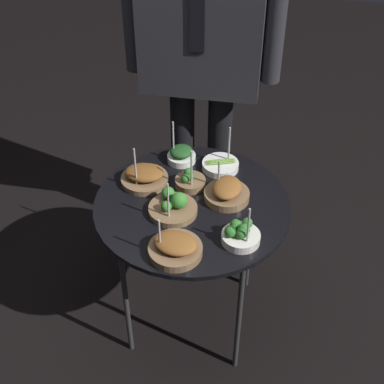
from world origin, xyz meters
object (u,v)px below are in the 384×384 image
at_px(bowl_broccoli_near_rim, 190,181).
at_px(bowl_broccoli_back_right, 240,234).
at_px(bowl_asparagus_front_center, 220,165).
at_px(bowl_spinach_center, 181,155).
at_px(bowl_roast_back_left, 144,176).
at_px(serving_cart, 192,211).
at_px(bowl_broccoli_front_right, 173,206).
at_px(waiter_figure, 202,31).
at_px(bowl_roast_far_rim, 227,192).
at_px(bowl_roast_mid_right, 175,247).

xyz_separation_m(bowl_broccoli_near_rim, bowl_broccoli_back_right, (0.22, -0.25, 0.00)).
relative_size(bowl_broccoli_back_right, bowl_asparagus_front_center, 0.98).
bearing_deg(bowl_spinach_center, bowl_asparagus_front_center, -7.80).
distance_m(bowl_broccoli_near_rim, bowl_roast_back_left, 0.17).
bearing_deg(bowl_broccoli_back_right, serving_cart, 140.06).
height_order(bowl_broccoli_front_right, bowl_broccoli_back_right, bowl_broccoli_back_right).
height_order(serving_cart, waiter_figure, waiter_figure).
height_order(serving_cart, bowl_roast_far_rim, bowl_roast_far_rim).
bearing_deg(waiter_figure, serving_cart, -84.03).
distance_m(bowl_roast_far_rim, bowl_roast_mid_right, 0.33).
relative_size(serving_cart, bowl_broccoli_near_rim, 3.94).
bearing_deg(bowl_roast_back_left, bowl_roast_mid_right, -61.07).
distance_m(bowl_broccoli_front_right, bowl_broccoli_near_rim, 0.15).
height_order(bowl_roast_far_rim, bowl_roast_back_left, bowl_roast_back_left).
height_order(bowl_broccoli_back_right, bowl_asparagus_front_center, bowl_asparagus_front_center).
bearing_deg(bowl_roast_far_rim, serving_cart, -158.43).
distance_m(bowl_broccoli_front_right, bowl_roast_far_rim, 0.20).
bearing_deg(waiter_figure, bowl_broccoli_front_right, -90.38).
height_order(serving_cart, bowl_asparagus_front_center, bowl_asparagus_front_center).
xyz_separation_m(bowl_roast_mid_right, waiter_figure, (-0.04, 0.76, 0.40)).
distance_m(bowl_broccoli_near_rim, bowl_roast_far_rim, 0.15).
bearing_deg(bowl_broccoli_front_right, bowl_asparagus_front_center, 65.43).
relative_size(serving_cart, bowl_broccoli_front_right, 4.10).
bearing_deg(bowl_roast_mid_right, waiter_figure, 93.40).
xyz_separation_m(bowl_roast_back_left, bowl_roast_mid_right, (0.19, -0.34, 0.00)).
bearing_deg(bowl_asparagus_front_center, bowl_broccoli_front_right, -114.57).
bearing_deg(bowl_roast_far_rim, bowl_asparagus_front_center, 105.11).
distance_m(serving_cart, bowl_broccoli_front_right, 0.10).
distance_m(bowl_broccoli_near_rim, bowl_spinach_center, 0.16).
height_order(bowl_broccoli_front_right, bowl_spinach_center, bowl_spinach_center).
height_order(serving_cart, bowl_roast_back_left, bowl_roast_back_left).
bearing_deg(bowl_spinach_center, bowl_roast_mid_right, -80.91).
relative_size(serving_cart, bowl_asparagus_front_center, 4.10).
height_order(bowl_broccoli_front_right, bowl_roast_far_rim, bowl_broccoli_front_right).
bearing_deg(bowl_broccoli_near_rim, bowl_spinach_center, 112.59).
bearing_deg(bowl_broccoli_back_right, bowl_asparagus_front_center, 107.37).
bearing_deg(serving_cart, bowl_roast_back_left, 156.15).
xyz_separation_m(bowl_roast_far_rim, bowl_roast_mid_right, (-0.13, -0.30, -0.00)).
xyz_separation_m(bowl_broccoli_near_rim, bowl_roast_mid_right, (0.02, -0.35, 0.00)).
relative_size(serving_cart, bowl_spinach_center, 3.99).
bearing_deg(bowl_asparagus_front_center, waiter_figure, 113.71).
bearing_deg(serving_cart, bowl_spinach_center, 109.74).
height_order(bowl_roast_far_rim, bowl_roast_mid_right, bowl_roast_mid_right).
bearing_deg(bowl_roast_far_rim, waiter_figure, 110.53).
relative_size(bowl_broccoli_near_rim, waiter_figure, 0.11).
bearing_deg(bowl_broccoli_front_right, bowl_roast_far_rim, 30.74).
distance_m(serving_cart, bowl_spinach_center, 0.27).
relative_size(bowl_broccoli_near_rim, bowl_roast_back_left, 1.00).
relative_size(serving_cart, waiter_figure, 0.42).
bearing_deg(bowl_broccoli_back_right, bowl_roast_mid_right, -154.15).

